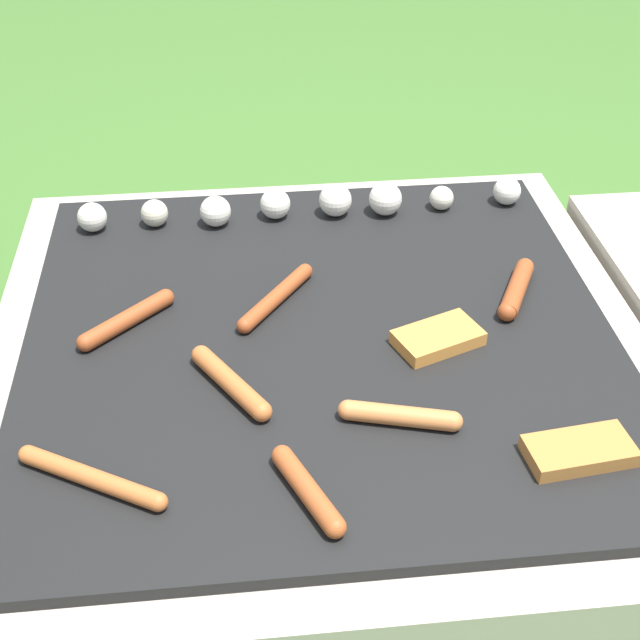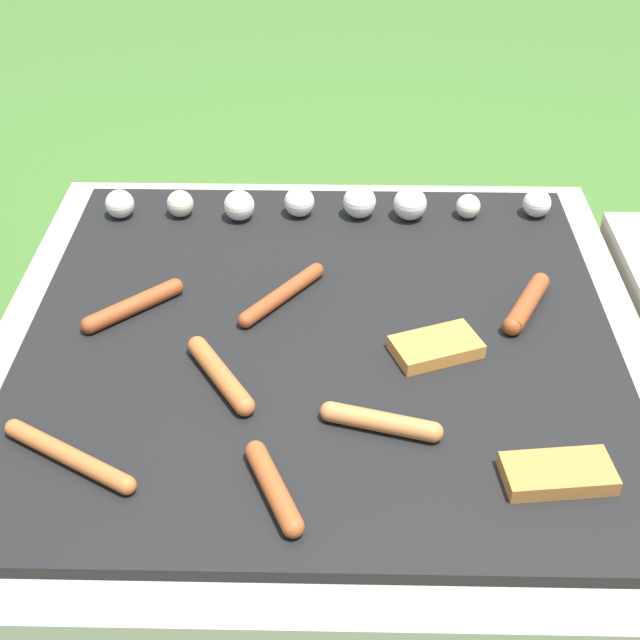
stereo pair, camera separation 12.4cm
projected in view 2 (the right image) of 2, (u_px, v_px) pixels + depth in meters
The scene contains 12 objects.
ground_plane at pixel (320, 509), 1.47m from camera, with size 14.00×14.00×0.00m, color #3D6628.
grill at pixel (320, 428), 1.36m from camera, with size 0.94×0.94×0.37m.
sausage_front_left at pixel (282, 294), 1.30m from camera, with size 0.12×0.15×0.02m.
sausage_back_center at pixel (527, 304), 1.28m from camera, with size 0.09×0.14×0.03m.
sausage_front_right at pixel (220, 375), 1.15m from camera, with size 0.10×0.15×0.03m.
sausage_mid_left at pixel (274, 487), 1.00m from camera, with size 0.07×0.14×0.03m.
sausage_back_right at pixel (134, 305), 1.28m from camera, with size 0.13×0.12×0.02m.
sausage_front_center at pixel (381, 422), 1.08m from camera, with size 0.15×0.06×0.03m.
sausage_back_left at pixel (68, 456), 1.04m from camera, with size 0.18×0.11×0.02m.
bread_slice_center at pixel (436, 347), 1.21m from camera, with size 0.13×0.11×0.02m.
bread_slice_right at pixel (558, 473), 1.02m from camera, with size 0.13×0.08×0.02m.
mushroom_row at pixel (327, 203), 1.49m from camera, with size 0.75×0.07×0.06m.
Camera 2 is at (0.02, -0.99, 1.13)m, focal length 50.00 mm.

